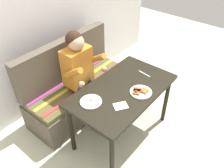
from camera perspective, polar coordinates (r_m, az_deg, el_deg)
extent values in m
plane|color=beige|center=(2.98, 2.29, -12.09)|extent=(8.00, 8.00, 0.00)
cube|color=silver|center=(3.01, -17.59, 17.26)|extent=(4.40, 0.10, 2.60)
cube|color=black|center=(2.48, 2.69, -1.54)|extent=(1.20, 0.70, 0.04)
cylinder|color=black|center=(2.34, 0.01, -18.04)|extent=(0.05, 0.05, 0.69)
cylinder|color=black|center=(2.97, 13.30, -4.01)|extent=(0.05, 0.05, 0.69)
cylinder|color=black|center=(2.60, -10.14, -11.05)|extent=(0.05, 0.05, 0.69)
cylinder|color=black|center=(3.18, 4.19, 0.33)|extent=(0.05, 0.05, 0.69)
cube|color=brown|center=(3.18, -8.00, -3.36)|extent=(1.44, 0.56, 0.40)
cube|color=brown|center=(3.04, -8.37, -0.10)|extent=(1.40, 0.52, 0.06)
cube|color=brown|center=(3.01, -11.82, 6.03)|extent=(1.44, 0.12, 0.54)
cube|color=#C63D33|center=(2.93, -6.53, -0.65)|extent=(1.38, 0.05, 0.01)
cube|color=yellow|center=(3.02, -8.43, 0.40)|extent=(1.38, 0.05, 0.01)
cube|color=#93387A|center=(3.10, -10.22, 1.40)|extent=(1.38, 0.05, 0.01)
cube|color=orange|center=(2.79, -8.63, 4.40)|extent=(0.34, 0.22, 0.48)
sphere|color=#DBAD89|center=(2.61, -8.99, 10.19)|extent=(0.19, 0.19, 0.19)
sphere|color=#331E14|center=(2.62, -9.52, 10.95)|extent=(0.19, 0.19, 0.19)
cylinder|color=orange|center=(2.56, -9.65, 2.76)|extent=(0.07, 0.29, 0.23)
cylinder|color=orange|center=(2.78, -3.92, 6.32)|extent=(0.07, 0.29, 0.23)
sphere|color=#DBAD89|center=(2.55, -7.57, -0.05)|extent=(0.07, 0.07, 0.07)
sphere|color=#DBAD89|center=(2.76, -1.99, 3.74)|extent=(0.07, 0.07, 0.07)
cylinder|color=#232333|center=(2.78, -7.00, -1.68)|extent=(0.09, 0.34, 0.09)
cylinder|color=#232333|center=(2.87, -4.18, -7.06)|extent=(0.08, 0.08, 0.52)
cube|color=black|center=(3.01, -3.11, -10.73)|extent=(0.09, 0.20, 0.05)
cylinder|color=#232333|center=(2.87, -4.62, -0.01)|extent=(0.09, 0.34, 0.09)
cylinder|color=#232333|center=(2.96, -1.94, -5.26)|extent=(0.08, 0.08, 0.52)
cube|color=black|center=(3.10, -1.00, -8.91)|extent=(0.09, 0.20, 0.05)
cylinder|color=white|center=(2.42, 7.22, -2.04)|extent=(0.23, 0.23, 0.02)
cube|color=brown|center=(2.42, 8.02, -1.66)|extent=(0.08, 0.09, 0.02)
cube|color=olive|center=(2.40, 6.14, -1.96)|extent=(0.10, 0.09, 0.02)
cube|color=#9A5835|center=(2.42, 6.28, -1.45)|extent=(0.10, 0.10, 0.02)
sphere|color=red|center=(2.38, 5.99, -1.91)|extent=(0.04, 0.04, 0.04)
ellipsoid|color=#CC6623|center=(2.43, 8.47, -1.56)|extent=(0.06, 0.05, 0.02)
cylinder|color=white|center=(2.30, -5.28, -4.44)|extent=(0.22, 0.22, 0.01)
ellipsoid|color=white|center=(2.30, -5.30, -4.22)|extent=(0.09, 0.08, 0.01)
sphere|color=yellow|center=(2.29, -5.19, -4.00)|extent=(0.03, 0.03, 0.03)
cube|color=silver|center=(2.26, 2.15, -5.49)|extent=(0.17, 0.16, 0.01)
cube|color=silver|center=(2.71, 8.08, 2.56)|extent=(0.03, 0.17, 0.00)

